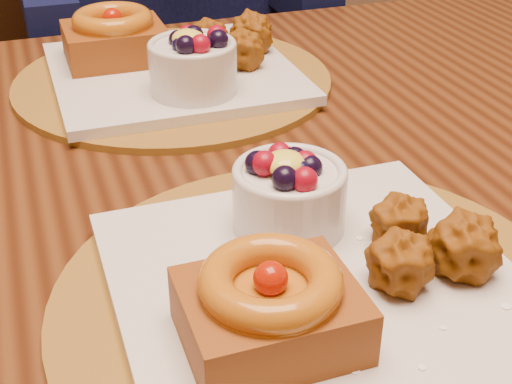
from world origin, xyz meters
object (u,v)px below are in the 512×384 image
place_setting_near (314,274)px  place_setting_far (170,63)px  chair_far (37,76)px  dining_table (229,231)px

place_setting_near → place_setting_far: (-0.00, 0.43, 0.00)m
place_setting_far → chair_far: 0.69m
place_setting_near → place_setting_far: 0.43m
place_setting_near → place_setting_far: place_setting_far is taller
place_setting_near → place_setting_far: bearing=90.1°
place_setting_near → chair_far: (-0.14, 1.06, -0.23)m
dining_table → chair_far: size_ratio=1.61×
dining_table → place_setting_far: bearing=90.9°
dining_table → place_setting_near: bearing=-90.7°
place_setting_far → chair_far: (-0.14, 0.63, -0.23)m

